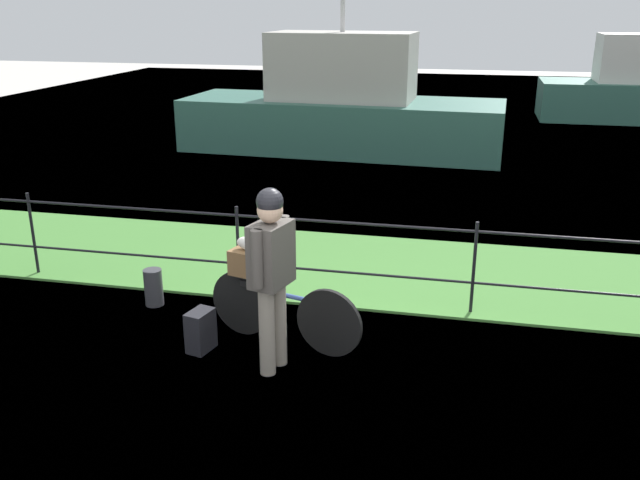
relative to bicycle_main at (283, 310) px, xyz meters
The scene contains 12 objects.
ground_plane 0.99m from the bicycle_main, 58.69° to the right, with size 60.00×60.00×0.00m, color beige.
grass_strip 2.17m from the bicycle_main, 76.99° to the left, with size 27.00×2.40×0.03m, color #478438.
harbor_water 12.05m from the bicycle_main, 87.71° to the left, with size 30.00×30.00×0.00m, color #60849E.
iron_fence 1.19m from the bicycle_main, 65.55° to the left, with size 18.04×0.04×1.03m.
bicycle_main is the anchor object (origin of this frame).
wooden_crate 0.56m from the bicycle_main, 164.90° to the left, with size 0.36×0.27×0.24m, color brown.
terrier_dog 0.71m from the bicycle_main, 164.90° to the left, with size 0.32×0.21×0.18m.
cyclist_person 0.81m from the bicycle_main, 84.72° to the right, with size 0.36×0.52×1.68m.
backpack_on_paving 0.80m from the bicycle_main, 157.76° to the right, with size 0.28×0.18×0.40m, color black.
mooring_bollard 1.71m from the bicycle_main, 160.85° to the left, with size 0.20×0.20×0.41m, color #38383D.
moored_boat_near 16.03m from the bicycle_main, 67.89° to the left, with size 5.10×2.03×3.93m.
moored_boat_mid 9.17m from the bicycle_main, 97.26° to the left, with size 7.04×2.55×4.14m.
Camera 1 is at (1.15, -4.91, 3.13)m, focal length 38.29 mm.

